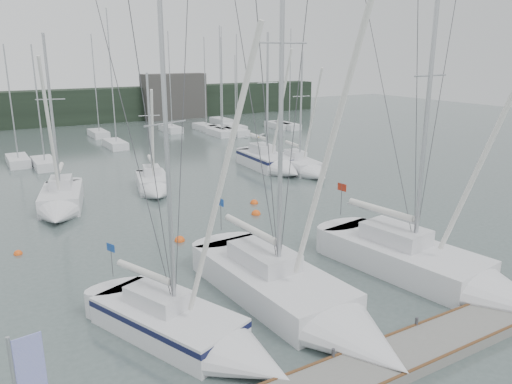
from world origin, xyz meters
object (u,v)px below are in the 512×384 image
sailboat_near_left (199,335)px  sailboat_mid_e (305,168)px  buoy_a (180,241)px  buoy_c (18,254)px  sailboat_near_center (308,306)px  sailboat_mid_c (154,186)px  sailboat_mid_d (273,164)px  sailboat_mid_b (60,204)px  buoy_b (256,214)px  sailboat_near_right (448,275)px  buoy_d (254,203)px

sailboat_near_left → sailboat_mid_e: sailboat_near_left is taller
sailboat_near_left → buoy_a: 10.86m
sailboat_mid_e → buoy_c: bearing=-156.8°
sailboat_near_center → sailboat_mid_c: sailboat_near_center is taller
sailboat_near_left → sailboat_mid_d: (17.32, 22.14, 0.11)m
buoy_a → sailboat_near_left: bearing=-108.6°
sailboat_mid_b → buoy_b: 12.97m
sailboat_mid_b → buoy_a: size_ratio=20.77×
sailboat_near_right → buoy_a: 14.22m
buoy_b → sailboat_near_left: bearing=-128.3°
sailboat_near_center → buoy_c: sailboat_near_center is taller
sailboat_near_right → buoy_c: bearing=130.9°
buoy_c → buoy_d: bearing=5.6°
sailboat_mid_c → sailboat_mid_d: sailboat_mid_d is taller
sailboat_mid_c → sailboat_mid_b: bearing=-154.8°
sailboat_near_left → sailboat_mid_e: size_ratio=1.22×
sailboat_near_left → buoy_b: (9.62, 12.19, -0.54)m
sailboat_mid_d → sailboat_mid_e: size_ratio=1.16×
sailboat_near_right → sailboat_mid_b: sailboat_near_right is taller
sailboat_near_left → sailboat_mid_c: bearing=52.8°
sailboat_near_right → sailboat_near_center: bearing=164.4°
buoy_a → buoy_c: bearing=162.3°
sailboat_near_right → sailboat_mid_c: bearing=97.4°
sailboat_mid_b → buoy_b: sailboat_mid_b is taller
sailboat_near_center → sailboat_mid_c: bearing=84.1°
buoy_d → buoy_c: bearing=-174.4°
sailboat_near_right → buoy_b: 13.67m
sailboat_near_left → buoy_d: bearing=31.4°
buoy_a → buoy_c: (-8.08, 2.58, 0.00)m
sailboat_mid_d → buoy_a: sailboat_mid_d is taller
sailboat_mid_b → sailboat_mid_d: size_ratio=0.95×
buoy_d → buoy_b: bearing=-117.7°
sailboat_near_center → sailboat_mid_e: (14.43, 19.95, -0.07)m
sailboat_near_center → sailboat_mid_e: 24.62m
sailboat_mid_c → buoy_b: size_ratio=15.74×
sailboat_mid_d → sailboat_near_right: bearing=-100.6°
sailboat_near_center → buoy_c: (-9.19, 13.23, -0.60)m
sailboat_near_center → buoy_c: bearing=121.8°
buoy_a → buoy_b: bearing=17.2°
sailboat_mid_e → buoy_c: size_ratio=24.52×
sailboat_near_right → buoy_b: size_ratio=26.09×
sailboat_mid_e → buoy_a: (-15.54, -9.30, -0.53)m
buoy_d → sailboat_near_left: bearing=-126.8°
sailboat_mid_b → sailboat_mid_e: 20.37m
sailboat_mid_b → sailboat_near_right: bearing=-42.8°
buoy_c → sailboat_mid_d: bearing=22.9°
buoy_a → sailboat_near_right: bearing=-54.7°
sailboat_near_left → buoy_a: size_ratio=22.94×
sailboat_mid_d → buoy_c: (-21.94, -9.28, -0.65)m
sailboat_near_right → sailboat_mid_e: (7.34, 20.89, -0.09)m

